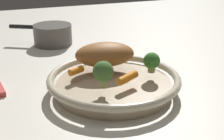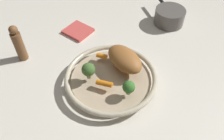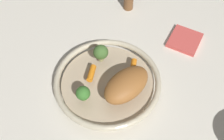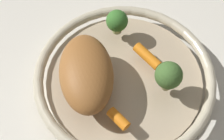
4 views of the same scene
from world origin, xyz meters
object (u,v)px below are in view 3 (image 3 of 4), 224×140
serving_bowl (107,83)px  roast_chicken_piece (126,85)px  baby_carrot_back (91,73)px  baby_carrot_left (133,65)px  dish_towel (185,40)px  broccoli_floret_small (101,52)px  broccoli_floret_mid (83,93)px

serving_bowl → roast_chicken_piece: (0.07, -0.00, 0.06)m
baby_carrot_back → baby_carrot_left: baby_carrot_back is taller
roast_chicken_piece → dish_towel: bearing=83.2°
roast_chicken_piece → baby_carrot_left: 0.10m
dish_towel → baby_carrot_left: bearing=-106.6°
roast_chicken_piece → baby_carrot_back: bearing=-173.1°
dish_towel → roast_chicken_piece: bearing=-96.8°
serving_bowl → dish_towel: (0.11, 0.34, -0.02)m
broccoli_floret_small → broccoli_floret_mid: bearing=-72.1°
baby_carrot_left → broccoli_floret_mid: size_ratio=0.77×
roast_chicken_piece → broccoli_floret_small: 0.15m
baby_carrot_left → broccoli_floret_small: 0.12m
roast_chicken_piece → baby_carrot_left: size_ratio=3.96×
baby_carrot_back → serving_bowl: bearing=19.3°
baby_carrot_left → broccoli_floret_small: broccoli_floret_small is taller
roast_chicken_piece → baby_carrot_left: (-0.03, 0.10, -0.02)m
serving_bowl → baby_carrot_back: size_ratio=5.85×
broccoli_floret_small → dish_towel: 0.35m
serving_bowl → baby_carrot_left: (0.04, 0.09, 0.03)m
baby_carrot_back → baby_carrot_left: (0.09, 0.11, -0.00)m
baby_carrot_back → baby_carrot_left: 0.14m
roast_chicken_piece → broccoli_floret_mid: roast_chicken_piece is taller
roast_chicken_piece → dish_towel: 0.36m
serving_bowl → broccoli_floret_small: (-0.06, 0.05, 0.06)m
serving_bowl → broccoli_floret_small: size_ratio=5.32×
serving_bowl → broccoli_floret_mid: bearing=-98.4°
serving_bowl → baby_carrot_left: size_ratio=8.44×
baby_carrot_left → dish_towel: baby_carrot_left is taller
baby_carrot_back → broccoli_floret_mid: (0.04, -0.08, 0.02)m
baby_carrot_back → broccoli_floret_mid: size_ratio=1.11×
broccoli_floret_small → dish_towel: size_ratio=0.56×
baby_carrot_back → dish_towel: (0.17, 0.36, -0.05)m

